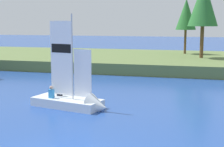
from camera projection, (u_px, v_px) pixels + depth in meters
shore_bank at (156, 61)px, 36.91m from camera, size 80.00×15.99×1.06m
shoreline_tree_midleft at (186, 14)px, 38.67m from camera, size 2.35×2.35×6.36m
shoreline_tree_centre at (203, 3)px, 33.98m from camera, size 3.05×3.05×7.98m
sailboat at (78, 101)px, 18.59m from camera, size 4.77×2.47×5.67m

